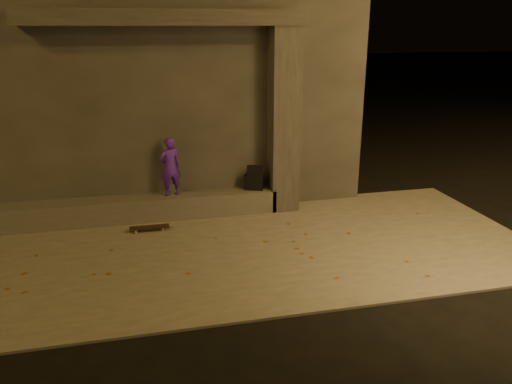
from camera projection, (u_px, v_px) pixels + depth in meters
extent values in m
plane|color=black|center=(236.00, 316.00, 6.59)|extent=(120.00, 120.00, 0.00)
cube|color=#605B55|center=(214.00, 251.00, 8.43)|extent=(11.00, 4.40, 0.04)
cube|color=#33312E|center=(139.00, 73.00, 11.55)|extent=(9.00, 5.00, 5.20)
cube|color=#4D4B45|center=(123.00, 209.00, 9.65)|extent=(6.00, 0.55, 0.45)
cube|color=#33312E|center=(284.00, 122.00, 9.83)|extent=(0.55, 0.55, 3.60)
cube|color=#33312E|center=(165.00, 17.00, 8.79)|extent=(5.00, 0.70, 0.28)
imported|color=#481BB2|center=(170.00, 167.00, 9.59)|extent=(0.48, 0.38, 1.15)
cube|color=black|center=(254.00, 182.00, 10.09)|extent=(0.43, 0.36, 0.30)
cube|color=black|center=(254.00, 169.00, 10.00)|extent=(0.32, 0.16, 0.22)
cube|color=black|center=(149.00, 227.00, 9.19)|extent=(0.72, 0.19, 0.01)
cylinder|color=#A58942|center=(163.00, 227.00, 9.32)|extent=(0.05, 0.03, 0.05)
cylinder|color=#A58942|center=(163.00, 230.00, 9.19)|extent=(0.05, 0.03, 0.05)
cylinder|color=#A58942|center=(136.00, 229.00, 9.23)|extent=(0.05, 0.03, 0.05)
cylinder|color=#A58942|center=(136.00, 232.00, 9.10)|extent=(0.05, 0.03, 0.05)
cube|color=#99999E|center=(163.00, 227.00, 9.25)|extent=(0.05, 0.15, 0.01)
cube|color=#99999E|center=(136.00, 229.00, 9.15)|extent=(0.05, 0.15, 0.01)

